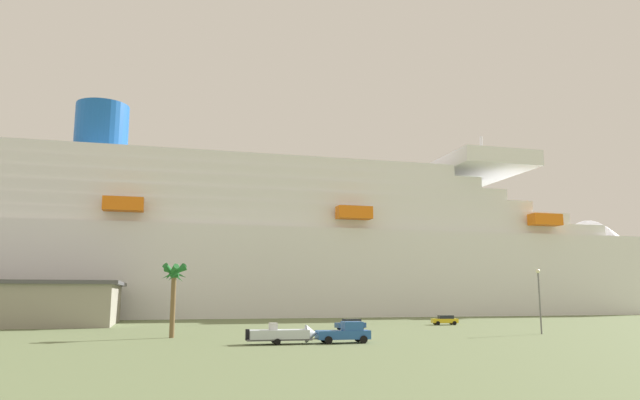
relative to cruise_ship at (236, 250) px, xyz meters
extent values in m
plane|color=#66754C|center=(7.93, -38.13, -15.81)|extent=(600.00, 600.00, 0.00)
cube|color=white|center=(-0.33, 0.01, -5.83)|extent=(213.87, 39.49, 19.97)
cone|color=white|center=(114.65, 3.21, -4.83)|extent=(30.65, 31.04, 30.22)
cube|color=white|center=(-0.33, 0.01, 5.57)|extent=(188.24, 36.10, 2.83)
cube|color=white|center=(-4.59, -0.11, 8.40)|extent=(176.43, 34.91, 2.83)
cube|color=white|center=(-8.85, -0.23, 11.22)|extent=(164.23, 33.86, 2.83)
cube|color=white|center=(-13.11, -0.35, 14.05)|extent=(159.04, 32.84, 2.83)
cube|color=white|center=(-17.37, -0.47, 16.87)|extent=(154.01, 31.89, 2.83)
cube|color=white|center=(-21.63, -0.58, 19.70)|extent=(148.12, 31.10, 2.83)
cube|color=white|center=(63.55, 1.79, 23.11)|extent=(22.32, 37.52, 4.00)
cylinder|color=#1959B2|center=(-32.27, -0.88, 27.35)|extent=(12.42, 12.42, 12.49)
cylinder|color=silver|center=(67.81, 1.90, 27.11)|extent=(0.80, 0.80, 12.00)
cube|color=orange|center=(-24.69, -18.14, 7.55)|extent=(8.09, 3.42, 2.80)
cube|color=orange|center=(24.99, -16.76, 7.55)|extent=(8.09, 3.42, 2.80)
cube|color=orange|center=(74.68, -15.37, 7.55)|extent=(8.09, 3.42, 2.80)
cube|color=#2659A5|center=(4.56, -81.58, -14.96)|extent=(5.60, 2.01, 0.90)
cube|color=#2659A5|center=(5.56, -81.58, -14.06)|extent=(2.02, 1.84, 0.90)
cube|color=#26333F|center=(6.24, -81.58, -14.15)|extent=(0.10, 1.68, 0.63)
cylinder|color=black|center=(6.52, -80.58, -15.41)|extent=(0.80, 0.28, 0.80)
cylinder|color=black|center=(6.51, -82.58, -15.41)|extent=(0.80, 0.28, 0.80)
cylinder|color=black|center=(2.77, -80.57, -15.41)|extent=(0.80, 0.28, 0.80)
cylinder|color=black|center=(2.76, -82.57, -15.41)|extent=(0.80, 0.28, 0.80)
cube|color=#595960|center=(-2.23, -81.56, -15.34)|extent=(6.67, 1.91, 0.16)
cube|color=#595960|center=(1.71, -81.57, -15.34)|extent=(2.18, 0.12, 0.10)
cylinder|color=black|center=(-2.53, -80.51, -15.49)|extent=(0.64, 0.22, 0.64)
cylinder|color=black|center=(-2.53, -82.62, -15.49)|extent=(0.64, 0.22, 0.64)
cube|color=silver|center=(-2.23, -81.56, -14.81)|extent=(6.07, 2.12, 0.90)
cone|color=silver|center=(1.20, -81.57, -14.81)|extent=(1.20, 1.90, 1.89)
cube|color=silver|center=(-2.83, -81.56, -14.01)|extent=(0.80, 1.00, 0.70)
cube|color=black|center=(-5.46, -81.56, -14.81)|extent=(0.36, 0.50, 1.10)
cylinder|color=brown|center=(-13.10, -69.79, -12.08)|extent=(0.59, 0.59, 7.46)
cone|color=#1E6628|center=(-12.70, -69.73, -8.26)|extent=(1.15, 2.96, 2.30)
cone|color=#1E6628|center=(-12.90, -69.44, -8.26)|extent=(3.04, 2.09, 1.74)
cone|color=#1E6628|center=(-13.18, -69.40, -8.26)|extent=(2.82, 1.27, 2.53)
cone|color=#1E6628|center=(-13.42, -69.56, -8.26)|extent=(2.25, 2.77, 2.28)
cone|color=#1E6628|center=(-13.45, -69.98, -8.26)|extent=(1.99, 2.95, 2.14)
cone|color=#1E6628|center=(-13.11, -70.19, -8.26)|extent=(3.05, 0.84, 1.98)
cone|color=#1E6628|center=(-12.83, -70.09, -8.26)|extent=(2.55, 2.42, 2.42)
sphere|color=#1E6628|center=(-13.10, -69.79, -8.36)|extent=(1.10, 1.10, 1.10)
cylinder|color=slate|center=(33.17, -73.78, -11.91)|extent=(0.20, 0.20, 7.80)
sphere|color=#F9F2CC|center=(33.17, -73.78, -7.76)|extent=(0.56, 0.56, 0.56)
cube|color=yellow|center=(31.06, -49.42, -15.13)|extent=(4.49, 2.47, 0.70)
cube|color=#1E232D|center=(31.27, -49.45, -14.51)|extent=(2.61, 2.00, 0.55)
cylinder|color=black|center=(29.53, -50.12, -15.48)|extent=(0.69, 0.32, 0.66)
cylinder|color=black|center=(29.81, -48.30, -15.48)|extent=(0.69, 0.32, 0.66)
cylinder|color=black|center=(32.31, -50.55, -15.48)|extent=(0.69, 0.32, 0.66)
cylinder|color=black|center=(32.59, -48.72, -15.48)|extent=(0.69, 0.32, 0.66)
cube|color=#264C99|center=(11.64, -59.65, -15.13)|extent=(4.38, 2.19, 0.70)
cube|color=#1E232D|center=(11.85, -59.63, -14.51)|extent=(2.50, 1.85, 0.55)
cylinder|color=black|center=(10.33, -60.68, -15.48)|extent=(0.68, 0.28, 0.66)
cylinder|color=black|center=(10.17, -58.85, -15.48)|extent=(0.68, 0.28, 0.66)
cylinder|color=black|center=(13.11, -60.44, -15.48)|extent=(0.68, 0.28, 0.66)
cylinder|color=black|center=(12.95, -58.61, -15.48)|extent=(0.68, 0.28, 0.66)
camera|label=1|loc=(-11.81, -141.83, -10.84)|focal=32.62mm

